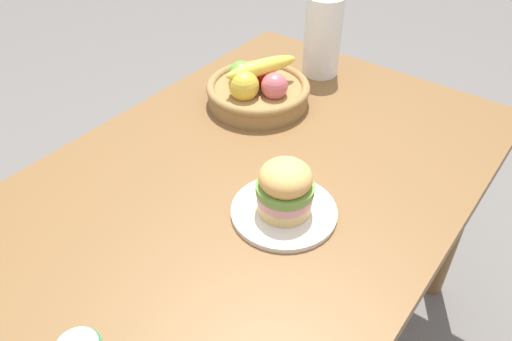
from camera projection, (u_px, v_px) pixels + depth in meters
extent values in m
cube|color=brown|center=(246.00, 187.00, 1.16)|extent=(1.40, 0.90, 0.04)
cylinder|color=brown|center=(456.00, 219.00, 1.61)|extent=(0.07, 0.07, 0.71)
cylinder|color=brown|center=(271.00, 138.00, 1.96)|extent=(0.07, 0.07, 0.71)
cylinder|color=silver|center=(284.00, 211.00, 1.06)|extent=(0.23, 0.23, 0.01)
cylinder|color=#E5BC75|center=(284.00, 204.00, 1.05)|extent=(0.11, 0.11, 0.03)
cylinder|color=pink|center=(285.00, 195.00, 1.03)|extent=(0.12, 0.12, 0.02)
cylinder|color=olive|center=(285.00, 188.00, 1.02)|extent=(0.12, 0.12, 0.02)
ellipsoid|color=#EAAD5D|center=(286.00, 177.00, 1.00)|extent=(0.11, 0.11, 0.07)
cylinder|color=#9E7542|center=(258.00, 95.00, 1.40)|extent=(0.28, 0.28, 0.05)
torus|color=#9E7542|center=(258.00, 87.00, 1.38)|extent=(0.29, 0.29, 0.02)
sphere|color=red|center=(263.00, 76.00, 1.38)|extent=(0.07, 0.07, 0.07)
sphere|color=#6BAD38|center=(241.00, 73.00, 1.39)|extent=(0.07, 0.07, 0.07)
sphere|color=gold|center=(244.00, 86.00, 1.33)|extent=(0.08, 0.08, 0.08)
sphere|color=#D16066|center=(274.00, 86.00, 1.33)|extent=(0.07, 0.07, 0.07)
ellipsoid|color=yellow|center=(262.00, 67.00, 1.35)|extent=(0.22, 0.14, 0.06)
cylinder|color=white|center=(323.00, 36.00, 1.48)|extent=(0.11, 0.11, 0.24)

